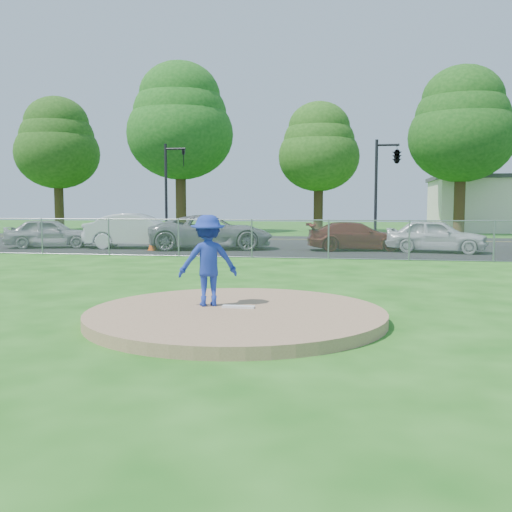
% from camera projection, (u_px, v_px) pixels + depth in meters
% --- Properties ---
extents(ground, '(120.00, 120.00, 0.00)m').
position_uv_depth(ground, '(297.00, 264.00, 20.13)').
color(ground, '#195813').
rests_on(ground, ground).
extents(pitchers_mound, '(5.40, 5.40, 0.20)m').
position_uv_depth(pitchers_mound, '(236.00, 315.00, 10.32)').
color(pitchers_mound, '#957051').
rests_on(pitchers_mound, ground).
extents(pitching_rubber, '(0.60, 0.15, 0.04)m').
position_uv_depth(pitching_rubber, '(238.00, 307.00, 10.51)').
color(pitching_rubber, white).
rests_on(pitching_rubber, pitchers_mound).
extents(chain_link_fence, '(40.00, 0.06, 1.50)m').
position_uv_depth(chain_link_fence, '(302.00, 239.00, 22.02)').
color(chain_link_fence, gray).
rests_on(chain_link_fence, ground).
extents(parking_lot, '(50.00, 8.00, 0.01)m').
position_uv_depth(parking_lot, '(312.00, 250.00, 26.49)').
color(parking_lot, black).
rests_on(parking_lot, ground).
extents(street, '(60.00, 7.00, 0.01)m').
position_uv_depth(street, '(323.00, 240.00, 33.84)').
color(street, black).
rests_on(street, ground).
extents(tree_far_left, '(6.72, 6.72, 10.74)m').
position_uv_depth(tree_far_left, '(57.00, 143.00, 45.96)').
color(tree_far_left, '#392814').
rests_on(tree_far_left, ground).
extents(tree_left, '(7.84, 7.84, 12.53)m').
position_uv_depth(tree_left, '(180.00, 121.00, 41.92)').
color(tree_left, '#3C2A15').
rests_on(tree_left, ground).
extents(tree_center, '(6.16, 6.16, 9.84)m').
position_uv_depth(tree_center, '(319.00, 147.00, 43.23)').
color(tree_center, '#372314').
rests_on(tree_center, ground).
extents(tree_right, '(7.28, 7.28, 11.63)m').
position_uv_depth(tree_right, '(462.00, 124.00, 39.37)').
color(tree_right, '#3C2716').
rests_on(tree_right, ground).
extents(traffic_signal_left, '(1.28, 0.20, 5.60)m').
position_uv_depth(traffic_signal_left, '(170.00, 183.00, 33.15)').
color(traffic_signal_left, black).
rests_on(traffic_signal_left, ground).
extents(traffic_signal_center, '(1.42, 2.48, 5.60)m').
position_uv_depth(traffic_signal_center, '(395.00, 158.00, 30.75)').
color(traffic_signal_center, black).
rests_on(traffic_signal_center, ground).
extents(pitcher, '(1.26, 1.00, 1.71)m').
position_uv_depth(pitcher, '(208.00, 260.00, 10.69)').
color(pitcher, '#1C319A').
rests_on(pitcher, pitchers_mound).
extents(traffic_cone, '(0.41, 0.41, 0.80)m').
position_uv_depth(traffic_cone, '(152.00, 242.00, 25.97)').
color(traffic_cone, '#FF500D').
rests_on(traffic_cone, parking_lot).
extents(parked_car_silver, '(4.48, 2.91, 1.42)m').
position_uv_depth(parked_car_silver, '(50.00, 233.00, 27.58)').
color(parked_car_silver, '#A3A3A8').
rests_on(parked_car_silver, parking_lot).
extents(parked_car_white, '(5.24, 2.46, 1.66)m').
position_uv_depth(parked_car_white, '(139.00, 231.00, 27.22)').
color(parked_car_white, silver).
rests_on(parked_car_white, parking_lot).
extents(parked_car_gray, '(6.24, 3.96, 1.60)m').
position_uv_depth(parked_car_gray, '(211.00, 232.00, 26.67)').
color(parked_car_gray, gray).
rests_on(parked_car_gray, parking_lot).
extents(parked_car_darkred, '(4.72, 2.64, 1.29)m').
position_uv_depth(parked_car_darkred, '(356.00, 236.00, 25.89)').
color(parked_car_darkred, '#5B1C16').
rests_on(parked_car_darkred, parking_lot).
extents(parked_car_pearl, '(4.52, 2.52, 1.45)m').
position_uv_depth(parked_car_pearl, '(436.00, 236.00, 24.91)').
color(parked_car_pearl, silver).
rests_on(parked_car_pearl, parking_lot).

